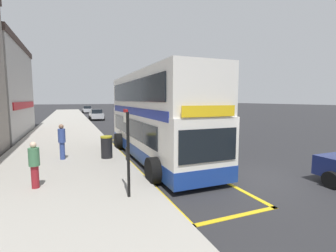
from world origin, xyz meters
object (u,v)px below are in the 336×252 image
(parked_car_silver_ahead, at_px, (87,109))
(parked_car_silver_across, at_px, (96,115))
(bus_stop_sign, at_px, (128,146))
(litter_bin, at_px, (107,147))
(double_decker_bus, at_px, (155,119))
(parked_car_maroon_kerbside, at_px, (124,110))
(pedestrian_further_back, at_px, (34,163))
(pedestrian_waiting_near_sign, at_px, (62,140))

(parked_car_silver_ahead, bearing_deg, parked_car_silver_across, -89.41)
(bus_stop_sign, distance_m, litter_bin, 5.28)
(parked_car_silver_ahead, bearing_deg, double_decker_bus, -88.88)
(parked_car_silver_ahead, bearing_deg, litter_bin, -91.97)
(bus_stop_sign, xyz_separation_m, litter_bin, (0.09, 5.19, -1.01))
(parked_car_silver_across, relative_size, litter_bin, 3.76)
(parked_car_maroon_kerbside, height_order, parked_car_silver_across, same)
(double_decker_bus, distance_m, litter_bin, 2.84)
(parked_car_maroon_kerbside, relative_size, parked_car_silver_ahead, 1.00)
(bus_stop_sign, xyz_separation_m, parked_car_silver_across, (2.18, 30.64, -0.91))
(parked_car_silver_across, bearing_deg, pedestrian_further_back, -97.07)
(parked_car_maroon_kerbside, height_order, litter_bin, parked_car_maroon_kerbside)
(bus_stop_sign, height_order, parked_car_silver_ahead, bus_stop_sign)
(parked_car_silver_across, distance_m, parked_car_silver_ahead, 20.27)
(pedestrian_waiting_near_sign, bearing_deg, parked_car_maroon_kerbside, 73.87)
(parked_car_silver_across, distance_m, pedestrian_waiting_near_sign, 25.28)
(pedestrian_waiting_near_sign, bearing_deg, parked_car_silver_ahead, 84.70)
(double_decker_bus, distance_m, pedestrian_further_back, 6.17)
(bus_stop_sign, bearing_deg, pedestrian_waiting_near_sign, 109.13)
(parked_car_silver_ahead, height_order, litter_bin, parked_car_silver_ahead)
(bus_stop_sign, bearing_deg, parked_car_maroon_kerbside, 78.03)
(bus_stop_sign, distance_m, parked_car_maroon_kerbside, 48.19)
(pedestrian_waiting_near_sign, bearing_deg, pedestrian_further_back, -100.92)
(double_decker_bus, height_order, pedestrian_waiting_near_sign, double_decker_bus)
(parked_car_silver_ahead, xyz_separation_m, pedestrian_further_back, (-4.94, -49.08, 0.19))
(parked_car_silver_ahead, distance_m, pedestrian_waiting_near_sign, 45.40)
(parked_car_silver_across, bearing_deg, double_decker_bus, -86.56)
(parked_car_silver_across, height_order, litter_bin, parked_car_silver_across)
(parked_car_maroon_kerbside, bearing_deg, pedestrian_waiting_near_sign, -107.60)
(double_decker_bus, xyz_separation_m, parked_car_maroon_kerbside, (7.44, 42.31, -1.26))
(parked_car_silver_ahead, bearing_deg, bus_stop_sign, -91.80)
(pedestrian_further_back, xyz_separation_m, litter_bin, (2.82, 3.35, -0.28))
(bus_stop_sign, relative_size, pedestrian_waiting_near_sign, 1.52)
(parked_car_silver_across, relative_size, pedestrian_waiting_near_sign, 2.40)
(double_decker_bus, xyz_separation_m, bus_stop_sign, (-2.56, -4.83, -0.36))
(pedestrian_further_back, height_order, litter_bin, pedestrian_further_back)
(litter_bin, bearing_deg, pedestrian_waiting_near_sign, 165.75)
(bus_stop_sign, relative_size, parked_car_silver_across, 0.63)
(litter_bin, bearing_deg, pedestrian_further_back, -130.05)
(parked_car_maroon_kerbside, distance_m, pedestrian_waiting_near_sign, 43.12)
(parked_car_maroon_kerbside, bearing_deg, litter_bin, -104.77)
(bus_stop_sign, bearing_deg, litter_bin, 89.01)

